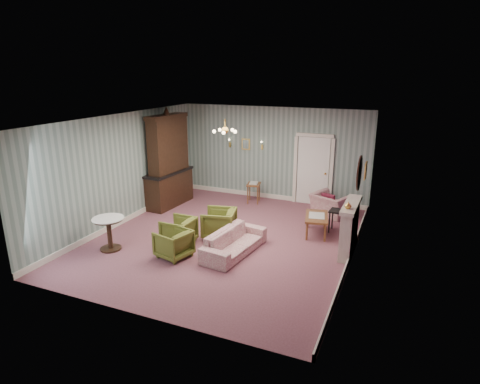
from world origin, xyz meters
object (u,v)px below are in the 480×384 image
at_px(olive_chair_a, 174,242).
at_px(olive_chair_b, 179,229).
at_px(sofa_chintz, 234,238).
at_px(olive_chair_c, 219,222).
at_px(wingback_chair, 331,201).
at_px(coffee_table, 316,225).
at_px(pedestal_table, 109,234).
at_px(dresser, 168,158).
at_px(side_table_black, 337,221).
at_px(fireplace, 349,228).

bearing_deg(olive_chair_a, olive_chair_b, -142.99).
height_order(olive_chair_a, sofa_chintz, sofa_chintz).
xyz_separation_m(olive_chair_c, sofa_chintz, (0.71, -0.68, -0.03)).
height_order(sofa_chintz, wingback_chair, wingback_chair).
height_order(coffee_table, pedestal_table, pedestal_table).
relative_size(coffee_table, pedestal_table, 1.26).
distance_m(dresser, pedestal_table, 3.48).
xyz_separation_m(side_table_black, pedestal_table, (-4.59, -3.08, 0.10)).
height_order(olive_chair_a, dresser, dresser).
xyz_separation_m(olive_chair_a, side_table_black, (3.05, 2.84, -0.05)).
relative_size(fireplace, pedestal_table, 1.80).
height_order(wingback_chair, side_table_black, wingback_chair).
height_order(dresser, side_table_black, dresser).
distance_m(olive_chair_a, pedestal_table, 1.57).
distance_m(wingback_chair, fireplace, 2.37).
bearing_deg(side_table_black, fireplace, -67.45).
bearing_deg(sofa_chintz, olive_chair_c, 53.62).
relative_size(wingback_chair, dresser, 0.34).
bearing_deg(olive_chair_a, coffee_table, 148.10).
distance_m(olive_chair_c, coffee_table, 2.43).
distance_m(olive_chair_b, wingback_chair, 4.44).
bearing_deg(wingback_chair, fireplace, 133.95).
xyz_separation_m(olive_chair_a, wingback_chair, (2.67, 3.98, 0.08)).
distance_m(olive_chair_a, fireplace, 3.92).
relative_size(olive_chair_c, fireplace, 0.56).
xyz_separation_m(olive_chair_b, olive_chair_c, (0.71, 0.72, 0.04)).
bearing_deg(coffee_table, olive_chair_b, -147.72).
height_order(olive_chair_b, coffee_table, olive_chair_b).
distance_m(olive_chair_a, wingback_chair, 4.80).
relative_size(olive_chair_b, pedestal_table, 0.90).
height_order(olive_chair_a, side_table_black, olive_chair_a).
bearing_deg(side_table_black, wingback_chair, 108.06).
xyz_separation_m(fireplace, pedestal_table, (-5.04, -2.01, -0.19)).
bearing_deg(olive_chair_a, wingback_chair, 160.52).
bearing_deg(wingback_chair, side_table_black, 131.75).
xyz_separation_m(olive_chair_a, sofa_chintz, (1.14, 0.70, 0.01)).
relative_size(wingback_chair, pedestal_table, 1.26).
distance_m(dresser, coffee_table, 4.80).
distance_m(side_table_black, pedestal_table, 5.53).
distance_m(sofa_chintz, dresser, 4.08).
relative_size(sofa_chintz, fireplace, 1.31).
distance_m(olive_chair_a, olive_chair_c, 1.45).
bearing_deg(side_table_black, olive_chair_b, -146.87).
relative_size(sofa_chintz, side_table_black, 3.14).
distance_m(wingback_chair, coffee_table, 1.51).
bearing_deg(olive_chair_c, olive_chair_a, -30.77).
relative_size(olive_chair_a, pedestal_table, 0.89).
bearing_deg(fireplace, pedestal_table, -158.23).
xyz_separation_m(sofa_chintz, wingback_chair, (1.53, 3.28, 0.07)).
bearing_deg(olive_chair_b, wingback_chair, 139.19).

